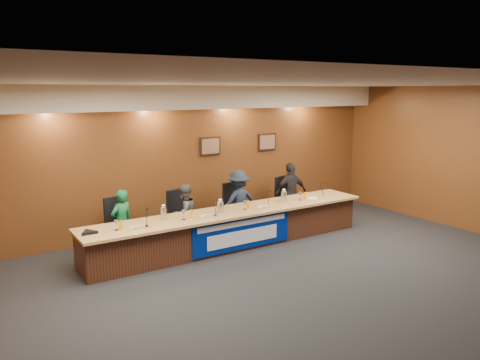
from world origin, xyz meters
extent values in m
plane|color=black|center=(0.00, 0.00, 0.00)|extent=(10.00, 10.00, 0.00)
cube|color=silver|center=(0.00, 0.00, 3.20)|extent=(10.00, 8.00, 0.04)
cube|color=#5B3116|center=(0.00, 4.00, 1.60)|extent=(10.00, 0.04, 3.20)
cube|color=beige|center=(0.00, 3.75, 2.95)|extent=(10.00, 0.50, 0.50)
cube|color=#3D1F11|center=(0.00, 2.40, 0.35)|extent=(6.00, 0.80, 0.70)
cube|color=tan|center=(0.00, 2.35, 0.72)|extent=(6.10, 0.95, 0.05)
cube|color=navy|center=(0.00, 1.99, 0.38)|extent=(2.20, 0.02, 0.65)
cube|color=silver|center=(0.00, 1.97, 0.58)|extent=(2.00, 0.01, 0.10)
cube|color=silver|center=(0.00, 1.97, 0.30)|extent=(1.60, 0.01, 0.28)
cube|color=black|center=(0.40, 3.97, 1.85)|extent=(0.52, 0.04, 0.42)
cube|color=black|center=(2.00, 3.97, 1.85)|extent=(0.52, 0.04, 0.42)
imported|color=#0F5D32|center=(-2.02, 3.11, 0.64)|extent=(0.54, 0.44, 1.27)
imported|color=#4D4E52|center=(-0.70, 3.11, 0.61)|extent=(0.71, 0.63, 1.23)
imported|color=#162234|center=(0.62, 3.11, 0.70)|extent=(0.91, 0.53, 1.39)
imported|color=black|center=(2.08, 3.11, 0.72)|extent=(0.87, 0.42, 1.44)
cube|color=black|center=(-2.02, 3.21, 0.48)|extent=(0.55, 0.55, 0.08)
cube|color=black|center=(-0.70, 3.21, 0.48)|extent=(0.59, 0.59, 0.08)
cube|color=black|center=(0.62, 3.21, 0.48)|extent=(0.49, 0.49, 0.08)
cube|color=black|center=(2.08, 3.21, 0.48)|extent=(0.61, 0.61, 0.08)
cube|color=white|center=(-2.05, 2.12, 0.80)|extent=(0.24, 0.08, 0.10)
cylinder|color=black|center=(-1.86, 2.25, 0.76)|extent=(0.07, 0.07, 0.02)
cylinder|color=#F9A301|center=(-2.29, 2.31, 0.82)|extent=(0.06, 0.06, 0.15)
cylinder|color=silver|center=(-2.38, 2.28, 0.84)|extent=(0.08, 0.08, 0.18)
cube|color=white|center=(-0.68, 2.13, 0.80)|extent=(0.24, 0.08, 0.10)
cylinder|color=black|center=(-0.51, 2.22, 0.76)|extent=(0.07, 0.07, 0.02)
cylinder|color=#F9A301|center=(-0.95, 2.30, 0.82)|extent=(0.06, 0.06, 0.15)
cylinder|color=silver|center=(-1.12, 2.28, 0.84)|extent=(0.08, 0.08, 0.18)
cube|color=white|center=(0.63, 2.11, 0.80)|extent=(0.24, 0.08, 0.10)
cylinder|color=black|center=(0.78, 2.28, 0.76)|extent=(0.07, 0.07, 0.02)
cylinder|color=#F9A301|center=(0.34, 2.33, 0.82)|extent=(0.06, 0.06, 0.15)
cylinder|color=silver|center=(0.24, 2.28, 0.84)|extent=(0.08, 0.08, 0.18)
cube|color=white|center=(2.08, 2.07, 0.80)|extent=(0.24, 0.08, 0.10)
cylinder|color=black|center=(2.26, 2.28, 0.76)|extent=(0.07, 0.07, 0.02)
cylinder|color=#F9A301|center=(1.85, 2.33, 0.82)|extent=(0.06, 0.06, 0.15)
cylinder|color=silver|center=(1.69, 2.30, 0.84)|extent=(0.08, 0.08, 0.18)
cylinder|color=silver|center=(-1.44, 2.46, 0.87)|extent=(0.11, 0.11, 0.24)
cylinder|color=silver|center=(-0.30, 2.34, 0.86)|extent=(0.13, 0.13, 0.22)
cylinder|color=silver|center=(1.31, 2.40, 0.86)|extent=(0.13, 0.13, 0.22)
cylinder|color=black|center=(-2.83, 2.35, 0.78)|extent=(0.32, 0.32, 0.05)
cube|color=white|center=(2.06, 2.26, 0.75)|extent=(0.26, 0.33, 0.01)
camera|label=1|loc=(-4.76, -5.30, 3.10)|focal=35.00mm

